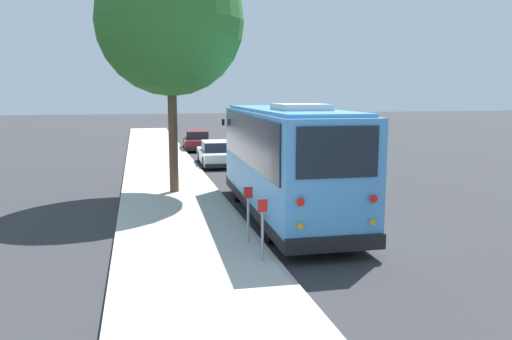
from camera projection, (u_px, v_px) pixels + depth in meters
ground_plane at (317, 226)px, 14.51m from camera, size 160.00×160.00×0.00m
sidewalk_slab at (182, 232)px, 13.60m from camera, size 80.00×3.49×0.15m
curb_strip at (247, 228)px, 14.02m from camera, size 80.00×0.14×0.15m
shuttle_bus at (285, 157)px, 15.24m from camera, size 9.07×2.69×3.53m
parked_sedan_white at (216, 154)px, 26.64m from camera, size 4.53×1.86×1.29m
parked_sedan_maroon at (197, 141)px, 33.94m from camera, size 4.75×1.97×1.28m
street_tree at (170, 12)px, 17.91m from camera, size 5.30×5.30×9.65m
sign_post_near at (262, 229)px, 10.96m from camera, size 0.06×0.22×1.38m
sign_post_far at (248, 214)px, 12.35m from camera, size 0.06×0.22×1.39m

